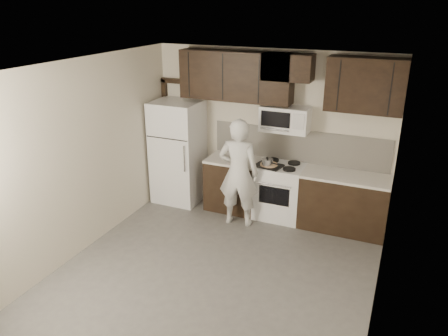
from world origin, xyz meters
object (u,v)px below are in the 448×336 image
Objects in this scene: stove at (279,191)px; refrigerator at (178,152)px; microwave at (285,119)px; person at (238,173)px.

refrigerator is at bearing -178.49° from stove.
microwave reaches higher than stove.
stove is at bearing -89.90° from microwave.
stove is 0.54× the size of person.
microwave is 0.43× the size of person.
refrigerator is (-1.85, -0.17, -0.75)m from microwave.
stove is 1.24× the size of microwave.
stove is 0.84m from person.
refrigerator is 1.03× the size of person.
person is at bearing -137.58° from stove.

